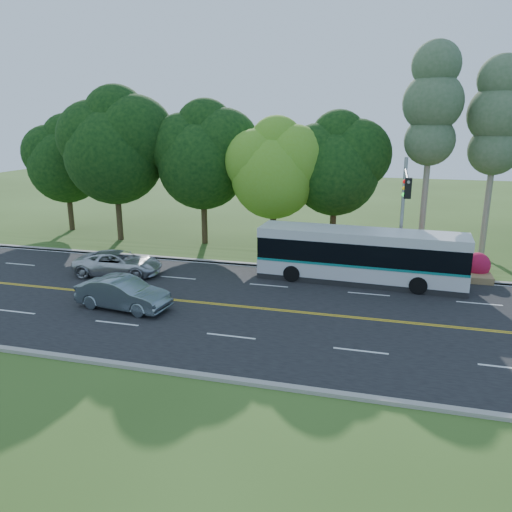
% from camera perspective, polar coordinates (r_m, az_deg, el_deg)
% --- Properties ---
extents(ground, '(120.00, 120.00, 0.00)m').
position_cam_1_polar(ground, '(24.79, 0.71, -6.05)').
color(ground, '#334E1A').
rests_on(ground, ground).
extents(road, '(60.00, 14.00, 0.02)m').
position_cam_1_polar(road, '(24.79, 0.71, -6.03)').
color(road, black).
rests_on(road, ground).
extents(curb_north, '(60.00, 0.30, 0.15)m').
position_cam_1_polar(curb_north, '(31.37, 3.92, -1.28)').
color(curb_north, gray).
rests_on(curb_north, ground).
extents(curb_south, '(60.00, 0.30, 0.15)m').
position_cam_1_polar(curb_south, '(18.56, -4.88, -13.66)').
color(curb_south, gray).
rests_on(curb_south, ground).
extents(grass_verge, '(60.00, 4.00, 0.10)m').
position_cam_1_polar(grass_verge, '(33.13, 4.53, -0.43)').
color(grass_verge, '#334E1A').
rests_on(grass_verge, ground).
extents(lane_markings, '(57.60, 13.82, 0.00)m').
position_cam_1_polar(lane_markings, '(24.80, 0.49, -5.98)').
color(lane_markings, gold).
rests_on(lane_markings, road).
extents(tree_row, '(44.70, 9.10, 13.84)m').
position_cam_1_polar(tree_row, '(36.22, -2.52, 11.70)').
color(tree_row, '#322216').
rests_on(tree_row, ground).
extents(bougainvillea_hedge, '(9.50, 2.25, 1.50)m').
position_cam_1_polar(bougainvillea_hedge, '(31.68, 17.14, -0.57)').
color(bougainvillea_hedge, '#A90E41').
rests_on(bougainvillea_hedge, ground).
extents(traffic_signal, '(0.42, 6.10, 7.00)m').
position_cam_1_polar(traffic_signal, '(28.13, 16.54, 5.78)').
color(traffic_signal, gray).
rests_on(traffic_signal, ground).
extents(transit_bus, '(11.65, 3.07, 3.02)m').
position_cam_1_polar(transit_bus, '(28.91, 11.78, -0.06)').
color(transit_bus, silver).
rests_on(transit_bus, road).
extents(sedan, '(4.88, 2.21, 1.55)m').
position_cam_1_polar(sedan, '(25.39, -14.94, -4.16)').
color(sedan, slate).
rests_on(sedan, road).
extents(suv, '(5.41, 3.03, 1.43)m').
position_cam_1_polar(suv, '(30.93, -15.43, -0.79)').
color(suv, silver).
rests_on(suv, road).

